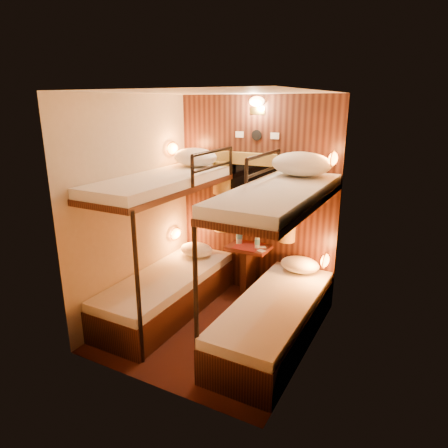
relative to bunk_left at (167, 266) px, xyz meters
The scene contains 22 objects.
floor 0.86m from the bunk_left, ahead, with size 2.10×2.10×0.00m, color #33170D.
ceiling 1.95m from the bunk_left, ahead, with size 2.10×2.10×0.00m, color silver.
wall_back 1.34m from the bunk_left, 56.56° to the left, with size 2.40×2.40×0.00m, color #C6B293.
wall_front 1.44m from the bunk_left, 59.93° to the right, with size 2.40×2.40×0.00m, color #C6B293.
wall_left 0.74m from the bunk_left, 168.93° to the right, with size 2.40×2.40×0.00m, color #C6B293.
wall_right 1.77m from the bunk_left, ahead, with size 2.40×2.40×0.00m, color #C6B293.
back_panel 1.33m from the bunk_left, 56.16° to the left, with size 2.00×0.03×2.40m, color black.
bunk_left is the anchor object (origin of this frame).
bunk_right 1.30m from the bunk_left, ahead, with size 0.72×1.90×1.82m.
window 1.30m from the bunk_left, 55.30° to the left, with size 1.00×0.12×0.79m.
curtains 1.32m from the bunk_left, 54.32° to the left, with size 1.10×0.22×1.00m.
back_fixtures 2.03m from the bunk_left, 55.16° to the left, with size 0.54×0.09×0.48m.
reading_lamps 1.13m from the bunk_left, 44.25° to the left, with size 2.00×0.20×1.25m.
table 1.02m from the bunk_left, 50.33° to the left, with size 0.50×0.34×0.66m.
bottle_left 0.98m from the bunk_left, 58.32° to the left, with size 0.08×0.08×0.27m.
bottle_right 1.10m from the bunk_left, 45.05° to the left, with size 0.06×0.06×0.21m.
sachet_a 1.10m from the bunk_left, 39.70° to the left, with size 0.09×0.06×0.01m, color silver.
sachet_b 1.16m from the bunk_left, 45.51° to the left, with size 0.08×0.06×0.01m, color silver.
pillow_lower_left 0.63m from the bunk_left, 90.20° to the left, with size 0.43×0.31×0.17m, color white.
pillow_lower_right 1.51m from the bunk_left, 30.52° to the left, with size 0.45×0.32×0.18m, color white.
pillow_upper_left 1.31m from the bunk_left, 90.19° to the left, with size 0.54×0.39×0.21m, color white.
pillow_upper_right 1.84m from the bunk_left, 24.83° to the left, with size 0.62×0.44×0.24m, color white.
Camera 1 is at (1.86, -3.28, 2.31)m, focal length 32.00 mm.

